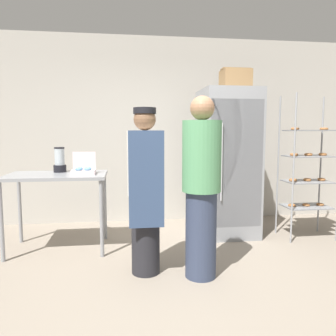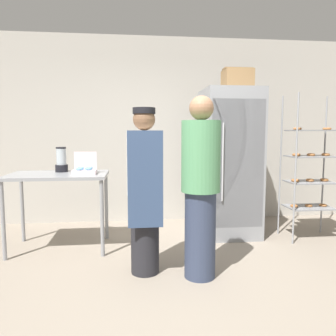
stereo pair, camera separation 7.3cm
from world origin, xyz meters
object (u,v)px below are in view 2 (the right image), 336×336
baking_rack (310,169)px  refrigerator (229,163)px  blender_pitcher (61,161)px  person_baker (145,189)px  cardboard_storage_box (237,79)px  person_customer (201,187)px  donut_box (85,170)px

baking_rack → refrigerator: bearing=163.5°
blender_pitcher → person_baker: person_baker is taller
refrigerator → person_baker: refrigerator is taller
cardboard_storage_box → baking_rack: bearing=-21.4°
refrigerator → blender_pitcher: 2.15m
baking_rack → person_baker: baking_rack is taller
person_baker → person_customer: (0.51, -0.15, 0.04)m
baking_rack → person_customer: baking_rack is taller
refrigerator → donut_box: 1.88m
person_customer → cardboard_storage_box: bearing=60.1°
person_baker → cardboard_storage_box: bearing=42.6°
refrigerator → blender_pitcher: refrigerator is taller
refrigerator → person_baker: (-1.17, -1.12, -0.13)m
refrigerator → baking_rack: (0.98, -0.29, -0.06)m
refrigerator → donut_box: size_ratio=7.23×
donut_box → person_customer: person_customer is taller
person_customer → person_baker: bearing=163.3°
person_customer → blender_pitcher: bearing=142.7°
person_customer → baking_rack: bearing=30.9°
baking_rack → blender_pitcher: (-3.13, 0.15, 0.12)m
baking_rack → person_baker: 2.31m
refrigerator → baking_rack: size_ratio=1.05×
blender_pitcher → person_customer: (1.48, -1.13, -0.16)m
cardboard_storage_box → person_customer: bearing=-119.9°
donut_box → blender_pitcher: 0.41m
refrigerator → baking_rack: bearing=-16.5°
blender_pitcher → person_customer: person_customer is taller
baking_rack → cardboard_storage_box: size_ratio=4.93×
baking_rack → donut_box: bearing=-177.9°
cardboard_storage_box → person_baker: bearing=-137.4°
blender_pitcher → cardboard_storage_box: cardboard_storage_box is taller
cardboard_storage_box → person_customer: cardboard_storage_box is taller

